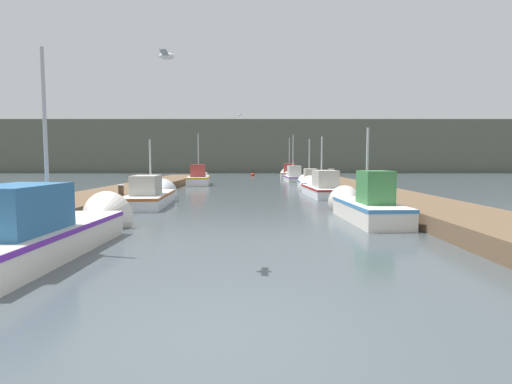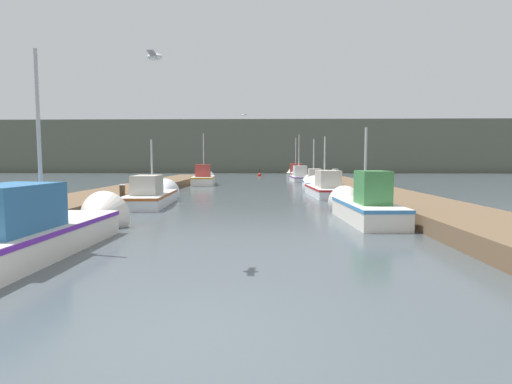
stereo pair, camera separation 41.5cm
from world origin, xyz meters
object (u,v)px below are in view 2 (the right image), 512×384
Objects in this scene: fishing_boat_7 at (295,174)px; mooring_piling_2 at (317,176)px; fishing_boat_5 at (204,178)px; seagull_1 at (243,115)px; seagull_lead at (155,57)px; fishing_boat_4 at (313,183)px; fishing_boat_2 at (154,195)px; fishing_boat_3 at (323,188)px; fishing_boat_6 at (298,176)px; mooring_piling_1 at (122,196)px; fishing_boat_1 at (362,205)px; channel_buoy at (259,175)px; mooring_piling_0 at (335,181)px; fishing_boat_0 at (47,228)px.

fishing_boat_7 is 7.78m from mooring_piling_2.
seagull_1 is at bearing -34.87° from fishing_boat_5.
fishing_boat_4 is at bearing -12.76° from seagull_lead.
seagull_1 is (-4.75, -11.98, 4.76)m from fishing_boat_7.
fishing_boat_5 is 1.05× the size of fishing_boat_7.
fishing_boat_5 reaches higher than fishing_boat_2.
fishing_boat_7 is (-0.12, 19.44, 0.08)m from fishing_boat_3.
fishing_boat_2 is 20.96m from fishing_boat_6.
fishing_boat_4 reaches higher than fishing_boat_3.
seagull_1 is at bearing 157.02° from fishing_boat_4.
mooring_piling_1 is (-0.87, -1.56, 0.09)m from fishing_boat_2.
fishing_boat_1 is 0.86× the size of fishing_boat_2.
fishing_boat_2 is 1.18× the size of fishing_boat_6.
fishing_boat_1 is 5.29× the size of channel_buoy.
fishing_boat_7 reaches higher than mooring_piling_0.
mooring_piling_1 is (-8.91, -20.92, 0.04)m from fishing_boat_6.
fishing_boat_7 is 5.11× the size of channel_buoy.
fishing_boat_2 is 9.41m from fishing_boat_3.
fishing_boat_7 is 3.43× the size of mooring_piling_0.
mooring_piling_0 is at bearing 82.55° from fishing_boat_1.
fishing_boat_1 is 20.96m from mooring_piling_2.
seagull_lead is at bearing -66.22° from mooring_piling_1.
fishing_boat_2 is at bearing 18.09° from seagull_lead.
fishing_boat_1 is 35.76m from channel_buoy.
fishing_boat_1 is at bearing -94.95° from mooring_piling_0.
fishing_boat_3 is 10.97m from mooring_piling_1.
mooring_piling_2 is (1.15, 20.93, 0.13)m from fishing_boat_1.
fishing_boat_5 is at bearing 86.52° from mooring_piling_1.
seagull_1 is (-4.69, -7.30, 4.81)m from fishing_boat_6.
channel_buoy is (-4.01, 35.53, -0.33)m from fishing_boat_1.
fishing_boat_0 is 1.04× the size of fishing_boat_2.
mooring_piling_1 is at bearing 25.66° from seagull_lead.
fishing_boat_7 reaches higher than fishing_boat_5.
fishing_boat_5 reaches higher than mooring_piling_1.
fishing_boat_3 is 26.68m from channel_buoy.
fishing_boat_4 is (8.27, 9.74, 0.00)m from fishing_boat_2.
seagull_1 reaches higher than fishing_boat_0.
seagull_lead is at bearing -21.61° from fishing_boat_0.
channel_buoy is (-4.01, 26.37, -0.28)m from fishing_boat_3.
mooring_piling_2 is 27.68m from seagull_lead.
fishing_boat_2 is at bearing -115.46° from fishing_boat_6.
seagull_lead reaches higher than mooring_piling_1.
seagull_lead is at bearing -91.65° from channel_buoy.
fishing_boat_2 is 13.98m from fishing_boat_5.
fishing_boat_1 is at bearing -92.49° from fishing_boat_6.
fishing_boat_2 is 1.79m from mooring_piling_1.
fishing_boat_3 is at bearing -87.16° from fishing_boat_7.
fishing_boat_6 is 9.75× the size of seagull_1.
fishing_boat_2 reaches higher than channel_buoy.
seagull_lead is (-5.20, -14.97, 3.41)m from fishing_boat_3.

